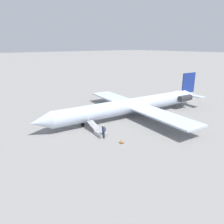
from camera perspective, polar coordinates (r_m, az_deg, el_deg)
name	(u,v)px	position (r m, az deg, el deg)	size (l,w,h in m)	color
ground_plane	(129,117)	(34.75, 4.59, -1.23)	(600.00, 600.00, 0.00)	gray
airplane_main	(134,105)	(34.74, 5.83, 1.83)	(30.60, 23.61, 6.02)	silver
boarding_stairs	(99,132)	(27.87, -3.33, -5.19)	(1.49, 4.11, 1.56)	#99999E
passenger	(104,131)	(26.52, -2.22, -4.87)	(0.36, 0.55, 1.74)	#23232D
traffic_cone_near_stairs	(121,141)	(25.60, 2.48, -7.62)	(0.45, 0.45, 0.49)	black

